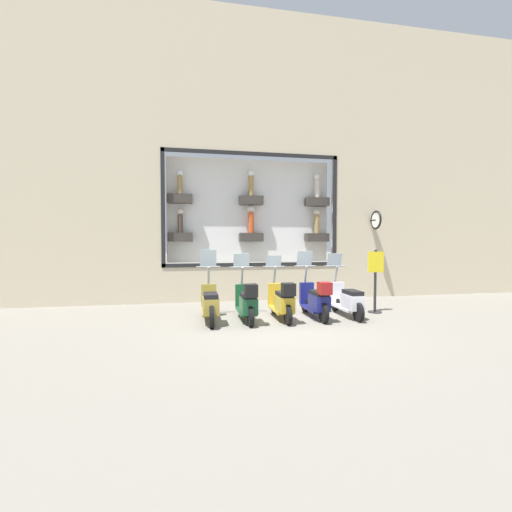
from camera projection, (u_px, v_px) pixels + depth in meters
ground_plane at (279, 325)px, 7.73m from camera, size 120.00×120.00×0.00m
building_facade at (252, 154)px, 11.08m from camera, size 1.24×36.00×9.30m
scooter_white_0 at (348, 300)px, 8.63m from camera, size 1.79×0.61×1.58m
scooter_navy_1 at (316, 300)px, 8.41m from camera, size 1.79×0.60×1.65m
scooter_yellow_2 at (282, 301)px, 8.25m from camera, size 1.79×0.60×1.54m
scooter_green_3 at (247, 302)px, 8.09m from camera, size 1.79×0.60×1.59m
scooter_olive_4 at (210, 304)px, 8.00m from camera, size 1.80×0.60×1.70m
shop_sign_post at (375, 279)px, 9.13m from camera, size 0.36×0.45×1.68m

